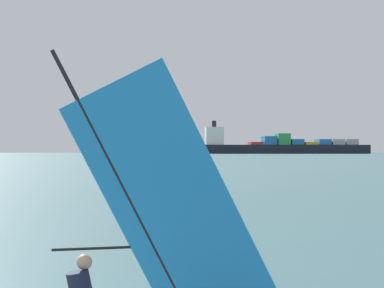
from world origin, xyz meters
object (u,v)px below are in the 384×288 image
at_px(windsurfer, 125,266).
at_px(channel_buoy, 185,173).
at_px(small_sailboat, 157,158).
at_px(cargo_ship, 278,146).

xyz_separation_m(windsurfer, channel_buoy, (5.00, 56.12, -0.32)).
bearing_deg(small_sailboat, windsurfer, -3.37).
xyz_separation_m(cargo_ship, small_sailboat, (-129.81, -509.09, -6.01)).
bearing_deg(cargo_ship, channel_buoy, -100.22).
distance_m(windsurfer, cargo_ship, 690.84).
height_order(channel_buoy, small_sailboat, small_sailboat).
relative_size(channel_buoy, small_sailboat, 0.16).
distance_m(cargo_ship, channel_buoy, 634.88).
height_order(cargo_ship, small_sailboat, cargo_ship).
height_order(windsurfer, cargo_ship, cargo_ship).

